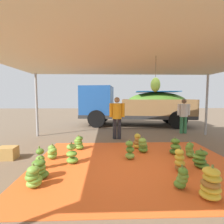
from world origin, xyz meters
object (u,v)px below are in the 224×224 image
object	(u,v)px
banana_bunch_0	(211,184)
banana_bunch_5	(143,146)
banana_bunch_2	(200,159)
banana_bunch_3	(39,170)
banana_bunch_13	(180,161)
banana_bunch_6	(175,147)
banana_bunch_8	(182,178)
banana_bunch_4	(137,141)
cargo_truck_main	(133,105)
banana_bunch_11	(40,160)
crate_0	(7,153)
banana_bunch_14	(79,143)
banana_bunch_1	(52,152)
banana_bunch_7	(34,177)
banana_bunch_12	(130,150)
banana_bunch_15	(72,154)
worker_0	(117,115)
banana_bunch_10	(190,150)
worker_1	(184,113)

from	to	relation	value
banana_bunch_0	banana_bunch_5	world-z (taller)	banana_bunch_0
banana_bunch_2	banana_bunch_3	bearing A→B (deg)	-172.83
banana_bunch_5	banana_bunch_13	bearing A→B (deg)	-67.53
banana_bunch_6	banana_bunch_8	distance (m)	2.03
banana_bunch_4	cargo_truck_main	size ratio (longest dim) A/B	0.08
banana_bunch_11	crate_0	xyz separation A→B (m)	(-1.18, 0.74, -0.07)
banana_bunch_8	banana_bunch_14	world-z (taller)	banana_bunch_14
banana_bunch_0	banana_bunch_1	size ratio (longest dim) A/B	1.37
banana_bunch_7	crate_0	size ratio (longest dim) A/B	0.95
cargo_truck_main	banana_bunch_14	bearing A→B (deg)	-117.89
banana_bunch_4	banana_bunch_5	world-z (taller)	banana_bunch_4
banana_bunch_12	banana_bunch_6	bearing A→B (deg)	13.02
banana_bunch_15	worker_0	bearing A→B (deg)	63.13
banana_bunch_10	banana_bunch_4	bearing A→B (deg)	146.36
worker_0	worker_1	xyz separation A→B (m)	(3.24, 0.99, -0.05)
banana_bunch_1	banana_bunch_12	size ratio (longest dim) A/B	0.78
banana_bunch_7	banana_bunch_2	bearing A→B (deg)	12.48
banana_bunch_1	banana_bunch_4	bearing A→B (deg)	19.80
banana_bunch_6	banana_bunch_15	distance (m)	3.02
banana_bunch_14	worker_1	bearing A→B (deg)	27.62
banana_bunch_8	banana_bunch_10	distance (m)	1.94
banana_bunch_15	cargo_truck_main	distance (m)	6.71
banana_bunch_15	banana_bunch_3	bearing A→B (deg)	-121.83
banana_bunch_10	banana_bunch_12	size ratio (longest dim) A/B	0.84
banana_bunch_5	banana_bunch_13	distance (m)	1.49
banana_bunch_4	banana_bunch_15	xyz separation A→B (m)	(-1.94, -1.25, 0.00)
banana_bunch_12	banana_bunch_13	bearing A→B (deg)	-38.40
banana_bunch_4	banana_bunch_8	size ratio (longest dim) A/B	1.15
banana_bunch_6	banana_bunch_7	world-z (taller)	banana_bunch_6
worker_1	banana_bunch_10	bearing A→B (deg)	-111.61
banana_bunch_0	banana_bunch_3	xyz separation A→B (m)	(-3.17, 0.81, -0.05)
banana_bunch_2	banana_bunch_4	bearing A→B (deg)	127.53
banana_bunch_4	crate_0	distance (m)	3.90
banana_bunch_6	worker_1	xyz separation A→B (m)	(1.62, 3.02, 0.73)
banana_bunch_12	banana_bunch_4	bearing A→B (deg)	68.27
banana_bunch_0	banana_bunch_7	distance (m)	3.17
banana_bunch_3	banana_bunch_4	distance (m)	3.23
banana_bunch_0	banana_bunch_12	xyz separation A→B (m)	(-1.10, 1.92, -0.01)
banana_bunch_10	worker_0	distance (m)	3.10
banana_bunch_15	banana_bunch_10	bearing A→B (deg)	6.24
banana_bunch_0	banana_bunch_13	size ratio (longest dim) A/B	1.04
worker_0	banana_bunch_15	bearing A→B (deg)	-116.87
banana_bunch_8	banana_bunch_3	bearing A→B (deg)	170.32
banana_bunch_10	banana_bunch_2	bearing A→B (deg)	-97.49
banana_bunch_10	banana_bunch_3	bearing A→B (deg)	-162.53
banana_bunch_5	banana_bunch_10	distance (m)	1.34
banana_bunch_8	banana_bunch_15	size ratio (longest dim) A/B	0.84
banana_bunch_6	banana_bunch_15	bearing A→B (deg)	-168.58
worker_1	banana_bunch_6	bearing A→B (deg)	-118.12
cargo_truck_main	worker_0	size ratio (longest dim) A/B	3.97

